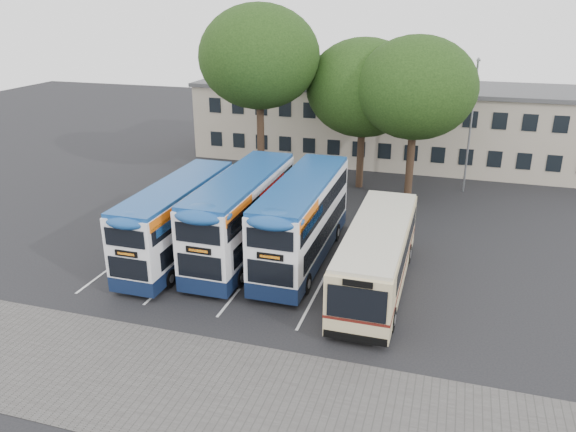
% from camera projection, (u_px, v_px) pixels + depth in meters
% --- Properties ---
extents(ground, '(120.00, 120.00, 0.00)m').
position_uv_depth(ground, '(306.00, 325.00, 23.13)').
color(ground, black).
rests_on(ground, ground).
extents(paving_strip, '(40.00, 6.00, 0.01)m').
position_uv_depth(paving_strip, '(211.00, 391.00, 19.20)').
color(paving_strip, '#595654').
rests_on(paving_strip, ground).
extents(bay_lines, '(14.12, 11.00, 0.01)m').
position_uv_depth(bay_lines, '(260.00, 263.00, 28.61)').
color(bay_lines, silver).
rests_on(bay_lines, ground).
extents(depot_building, '(32.40, 8.40, 6.20)m').
position_uv_depth(depot_building, '(392.00, 122.00, 46.08)').
color(depot_building, '#B6A893').
rests_on(depot_building, ground).
extents(lamp_post, '(0.25, 1.05, 9.06)m').
position_uv_depth(lamp_post, '(471.00, 119.00, 37.49)').
color(lamp_post, gray).
rests_on(lamp_post, ground).
extents(tree_left, '(7.93, 7.93, 12.46)m').
position_uv_depth(tree_left, '(259.00, 57.00, 36.47)').
color(tree_left, black).
rests_on(tree_left, ground).
extents(tree_mid, '(7.77, 7.77, 10.31)m').
position_uv_depth(tree_mid, '(364.00, 88.00, 37.82)').
color(tree_mid, black).
rests_on(tree_mid, ground).
extents(tree_right, '(7.55, 7.55, 10.64)m').
position_uv_depth(tree_right, '(416.00, 88.00, 34.88)').
color(tree_right, black).
rests_on(tree_right, ground).
extents(bus_dd_left, '(2.32, 9.56, 3.98)m').
position_uv_depth(bus_dd_left, '(178.00, 218.00, 28.52)').
color(bus_dd_left, '#111E3E').
rests_on(bus_dd_left, ground).
extents(bus_dd_mid, '(2.50, 10.33, 4.30)m').
position_uv_depth(bus_dd_mid, '(243.00, 212.00, 28.73)').
color(bus_dd_mid, '#111E3E').
rests_on(bus_dd_mid, ground).
extents(bus_dd_right, '(2.49, 10.28, 4.28)m').
position_uv_depth(bus_dd_right, '(303.00, 217.00, 28.15)').
color(bus_dd_right, '#111E3E').
rests_on(bus_dd_right, ground).
extents(bus_single, '(2.63, 10.34, 3.08)m').
position_uv_depth(bus_single, '(377.00, 252.00, 25.64)').
color(bus_single, beige).
rests_on(bus_single, ground).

